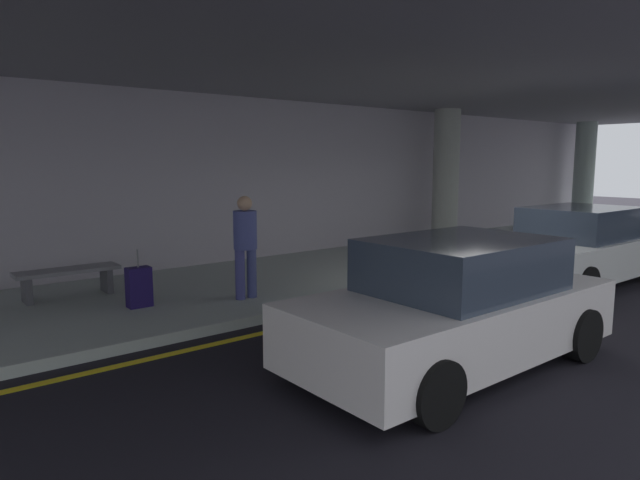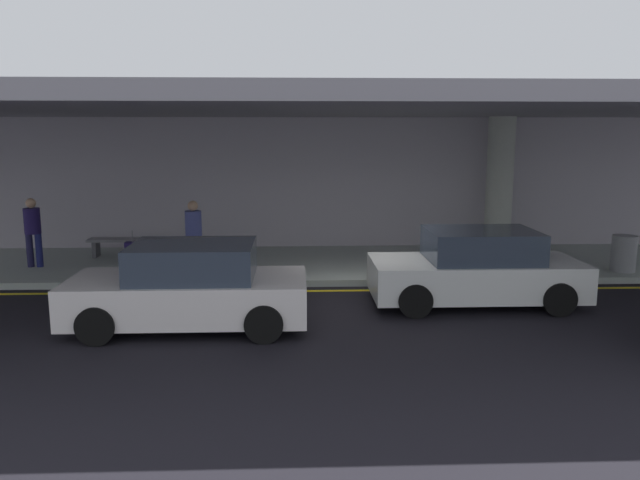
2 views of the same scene
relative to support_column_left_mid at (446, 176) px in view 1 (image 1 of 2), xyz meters
The scene contains 13 objects.
ground_plane 6.20m from the support_column_left_mid, 132.89° to the right, with size 60.00×60.00×0.00m, color black.
sidewalk 4.59m from the support_column_left_mid, 163.23° to the right, with size 26.00×4.20×0.15m, color #A6B1AA.
lane_stripe_yellow 5.77m from the support_column_left_mid, 137.53° to the right, with size 26.00×0.14×0.01m, color yellow.
support_column_left_mid is the anchor object (origin of this frame).
support_column_center 8.00m from the support_column_left_mid, ahead, with size 0.72×0.72×3.65m, color #9FB1A7.
ceiling_overhang 4.78m from the support_column_left_mid, 156.91° to the right, with size 28.00×13.20×0.30m, color gray.
terminal_back_wall 4.13m from the support_column_left_mid, 165.37° to the left, with size 26.00×0.30×3.80m, color #AFA8B2.
car_white 5.37m from the support_column_left_mid, 112.32° to the right, with size 4.10×1.92×1.50m.
car_white_no2 9.68m from the support_column_left_mid, 140.50° to the right, with size 4.10×1.92×1.50m.
person_waiting_for_ride 8.31m from the support_column_left_mid, 163.79° to the right, with size 0.38×0.38×1.68m.
suitcase_upright_primary 9.78m from the support_column_left_mid, 169.62° to the right, with size 0.36×0.22×0.90m.
bench_metal 10.30m from the support_column_left_mid, behind, with size 1.60×0.50×0.48m.
trash_bin_steel 3.70m from the support_column_left_mid, 50.68° to the right, with size 0.56×0.56×0.85m, color gray.
Camera 1 is at (-8.57, -5.70, 2.38)m, focal length 31.22 mm.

